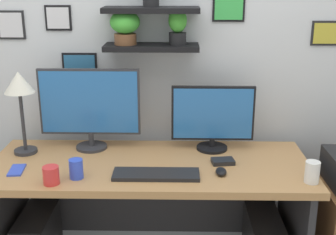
# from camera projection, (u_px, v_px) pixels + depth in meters

# --- Properties ---
(back_wall_assembly) EXTENTS (4.40, 0.24, 2.70)m
(back_wall_assembly) POSITION_uv_depth(u_px,v_px,m) (152.00, 40.00, 2.67)
(back_wall_assembly) COLOR silver
(back_wall_assembly) RESTS_ON ground
(desk) EXTENTS (1.75, 0.68, 0.75)m
(desk) POSITION_uv_depth(u_px,v_px,m) (151.00, 192.00, 2.55)
(desk) COLOR tan
(desk) RESTS_ON ground
(monitor_left) EXTENTS (0.58, 0.18, 0.47)m
(monitor_left) POSITION_uv_depth(u_px,v_px,m) (90.00, 106.00, 2.57)
(monitor_left) COLOR #2D2D33
(monitor_left) RESTS_ON desk
(monitor_right) EXTENTS (0.48, 0.18, 0.38)m
(monitor_right) POSITION_uv_depth(u_px,v_px,m) (213.00, 117.00, 2.58)
(monitor_right) COLOR black
(monitor_right) RESTS_ON desk
(keyboard) EXTENTS (0.44, 0.14, 0.02)m
(keyboard) POSITION_uv_depth(u_px,v_px,m) (156.00, 174.00, 2.27)
(keyboard) COLOR black
(keyboard) RESTS_ON desk
(computer_mouse) EXTENTS (0.06, 0.09, 0.03)m
(computer_mouse) POSITION_uv_depth(u_px,v_px,m) (221.00, 171.00, 2.29)
(computer_mouse) COLOR black
(computer_mouse) RESTS_ON desk
(desk_lamp) EXTENTS (0.17, 0.17, 0.47)m
(desk_lamp) POSITION_uv_depth(u_px,v_px,m) (20.00, 90.00, 2.46)
(desk_lamp) COLOR #2D2D33
(desk_lamp) RESTS_ON desk
(cell_phone) EXTENTS (0.08, 0.15, 0.01)m
(cell_phone) POSITION_uv_depth(u_px,v_px,m) (17.00, 170.00, 2.34)
(cell_phone) COLOR blue
(cell_phone) RESTS_ON desk
(coffee_mug) EXTENTS (0.08, 0.08, 0.09)m
(coffee_mug) POSITION_uv_depth(u_px,v_px,m) (51.00, 175.00, 2.18)
(coffee_mug) COLOR red
(coffee_mug) RESTS_ON desk
(pen_cup) EXTENTS (0.07, 0.07, 0.10)m
(pen_cup) POSITION_uv_depth(u_px,v_px,m) (76.00, 169.00, 2.24)
(pen_cup) COLOR blue
(pen_cup) RESTS_ON desk
(scissors_tray) EXTENTS (0.13, 0.10, 0.02)m
(scissors_tray) POSITION_uv_depth(u_px,v_px,m) (223.00, 161.00, 2.43)
(scissors_tray) COLOR black
(scissors_tray) RESTS_ON desk
(water_cup) EXTENTS (0.07, 0.07, 0.11)m
(water_cup) POSITION_uv_depth(u_px,v_px,m) (312.00, 172.00, 2.19)
(water_cup) COLOR white
(water_cup) RESTS_ON desk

